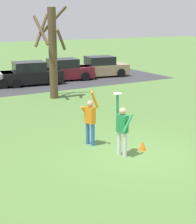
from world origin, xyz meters
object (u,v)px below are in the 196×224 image
Objects in this scene: frisbee_disc at (118,94)px; field_cone_orange at (143,146)px; person_defender at (90,119)px; parked_car_maroon at (64,70)px; parked_car_black at (31,74)px; bare_tree_tall at (52,50)px; parked_car_tan at (101,67)px; person_catcher at (122,127)px.

field_cone_orange is at bearing -9.99° from frisbee_disc.
person_defender is 0.47× the size of parked_car_maroon.
parked_car_black is 0.83× the size of bare_tree_tall.
bare_tree_tall is at bearing -113.44° from parked_car_maroon.
parked_car_tan is at bearing 13.16° from parked_car_black.
field_cone_orange is (0.97, -0.17, -1.93)m from frisbee_disc.
person_defender is 8.31m from bare_tree_tall.
frisbee_disc is 14.00m from parked_car_black.
parked_car_tan is at bearing -44.18° from person_catcher.
parked_car_tan is at bearing 8.90° from parked_car_maroon.
parked_car_black is (2.01, 13.79, -1.37)m from frisbee_disc.
parked_car_black is 1.00× the size of parked_car_maroon.
parked_car_maroon is at bearing 71.56° from frisbee_disc.
bare_tree_tall is at bearing -86.86° from parked_car_black.
parked_car_tan is at bearing 131.95° from person_defender.
bare_tree_tall is at bearing -132.74° from parked_car_tan.
person_defender reaches higher than parked_car_black.
bare_tree_tall is (-0.37, -4.68, 2.02)m from parked_car_black.
bare_tree_tall reaches higher than parked_car_maroon.
person_defender is at bearing 0.00° from person_catcher.
parked_car_maroon is 13.45× the size of field_cone_orange.
parked_car_maroon and parked_car_tan have the same top height.
parked_car_maroon is at bearing 18.05° from parked_car_black.
bare_tree_tall reaches higher than person_catcher.
parked_car_maroon reaches higher than field_cone_orange.
parked_car_tan is 13.45× the size of field_cone_orange.
parked_car_black is at bearing 153.75° from person_defender.
field_cone_orange is (0.91, 0.05, -0.82)m from person_catcher.
field_cone_orange is at bearing -94.10° from bare_tree_tall.
parked_car_tan is at bearing 60.91° from frisbee_disc.
person_catcher reaches higher than person_defender.
frisbee_disc is 0.06× the size of parked_car_maroon.
person_catcher is 15.26m from parked_car_maroon.
bare_tree_tall is (1.63, 9.11, 0.65)m from frisbee_disc.
person_defender is 6.38× the size of field_cone_orange.
field_cone_orange is (-1.04, -13.96, -0.57)m from parked_car_black.
parked_car_black is at bearing 85.45° from bare_tree_tall.
field_cone_orange is at bearing -102.75° from person_catcher.
parked_car_tan is 16.15m from field_cone_orange.
person_defender is 15.55m from parked_car_tan.
frisbee_disc is 0.06× the size of parked_car_black.
parked_car_maroon is at bearing 58.87° from bare_tree_tall.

